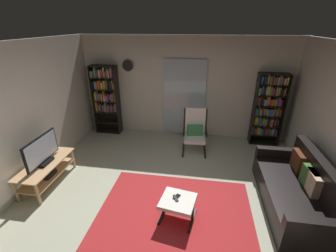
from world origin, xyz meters
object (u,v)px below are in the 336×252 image
at_px(lounge_armchair, 195,130).
at_px(tv_stand, 46,170).
at_px(bookshelf_near_sofa, 268,107).
at_px(cell_phone, 177,197).
at_px(bookshelf_near_tv, 106,95).
at_px(television, 42,151).
at_px(tv_remote, 176,198).
at_px(ottoman, 178,203).
at_px(leather_sofa, 298,191).
at_px(wall_clock, 128,66).

bearing_deg(lounge_armchair, tv_stand, -147.32).
relative_size(bookshelf_near_sofa, cell_phone, 12.90).
height_order(bookshelf_near_tv, lounge_armchair, bookshelf_near_tv).
bearing_deg(bookshelf_near_sofa, television, -152.09).
relative_size(bookshelf_near_tv, lounge_armchair, 1.83).
xyz_separation_m(bookshelf_near_sofa, tv_remote, (-1.92, -2.83, -0.60)).
distance_m(bookshelf_near_sofa, ottoman, 3.48).
height_order(bookshelf_near_sofa, leather_sofa, bookshelf_near_sofa).
relative_size(lounge_armchair, ottoman, 1.72).
xyz_separation_m(television, lounge_armchair, (2.72, 1.74, -0.17)).
relative_size(bookshelf_near_sofa, lounge_armchair, 1.77).
bearing_deg(cell_phone, leather_sofa, 41.00).
relative_size(bookshelf_near_sofa, leather_sofa, 0.92).
bearing_deg(leather_sofa, tv_stand, -178.80).
height_order(television, leather_sofa, television).
xyz_separation_m(television, bookshelf_near_sofa, (4.45, 2.36, 0.27)).
bearing_deg(wall_clock, lounge_armchair, -23.71).
bearing_deg(ottoman, television, 169.21).
relative_size(lounge_armchair, cell_phone, 7.30).
relative_size(bookshelf_near_tv, tv_remote, 12.98).
distance_m(bookshelf_near_tv, cell_phone, 3.69).
distance_m(bookshelf_near_sofa, lounge_armchair, 1.89).
bearing_deg(leather_sofa, lounge_armchair, 137.22).
height_order(leather_sofa, cell_phone, leather_sofa).
distance_m(tv_stand, tv_remote, 2.58).
bearing_deg(tv_stand, ottoman, -10.58).
height_order(tv_remote, wall_clock, wall_clock).
bearing_deg(television, bookshelf_near_tv, 83.30).
height_order(bookshelf_near_sofa, cell_phone, bookshelf_near_sofa).
height_order(leather_sofa, tv_remote, leather_sofa).
bearing_deg(tv_remote, lounge_armchair, 55.08).
distance_m(leather_sofa, ottoman, 2.02).
distance_m(tv_stand, bookshelf_near_tv, 2.54).
bearing_deg(tv_remote, television, 139.32).
distance_m(bookshelf_near_sofa, leather_sofa, 2.37).
relative_size(bookshelf_near_sofa, tv_remote, 12.54).
height_order(lounge_armchair, cell_phone, lounge_armchair).
bearing_deg(tv_remote, ottoman, -54.23).
bearing_deg(leather_sofa, bookshelf_near_sofa, 91.42).
xyz_separation_m(tv_stand, television, (0.00, 0.01, 0.41)).
bearing_deg(ottoman, wall_clock, 118.97).
xyz_separation_m(ottoman, wall_clock, (-1.68, 3.03, 1.54)).
distance_m(television, bookshelf_near_sofa, 5.05).
height_order(television, tv_remote, television).
xyz_separation_m(leather_sofa, wall_clock, (-3.61, 2.46, 1.53)).
bearing_deg(television, ottoman, -10.79).
distance_m(lounge_armchair, ottoman, 2.25).
height_order(television, bookshelf_near_sofa, bookshelf_near_sofa).
height_order(lounge_armchair, ottoman, lounge_armchair).
relative_size(cell_phone, wall_clock, 0.48).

